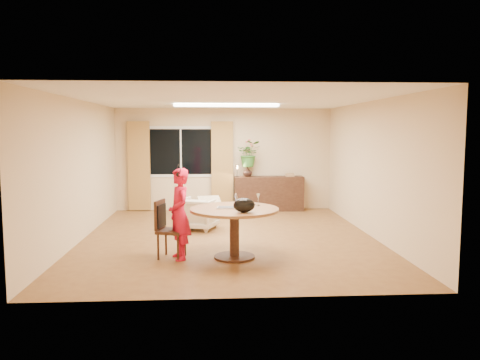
% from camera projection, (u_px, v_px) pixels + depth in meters
% --- Properties ---
extents(floor, '(6.50, 6.50, 0.00)m').
position_uv_depth(floor, '(229.00, 238.00, 8.92)').
color(floor, brown).
rests_on(floor, ground).
extents(ceiling, '(6.50, 6.50, 0.00)m').
position_uv_depth(ceiling, '(229.00, 100.00, 8.65)').
color(ceiling, white).
rests_on(ceiling, wall_back).
extents(wall_back, '(5.50, 0.00, 5.50)m').
position_uv_depth(wall_back, '(224.00, 159.00, 12.01)').
color(wall_back, beige).
rests_on(wall_back, floor).
extents(wall_left, '(0.00, 6.50, 6.50)m').
position_uv_depth(wall_left, '(80.00, 171.00, 8.61)').
color(wall_left, beige).
rests_on(wall_left, floor).
extents(wall_right, '(0.00, 6.50, 6.50)m').
position_uv_depth(wall_right, '(372.00, 169.00, 8.95)').
color(wall_right, beige).
rests_on(wall_right, floor).
extents(window, '(1.70, 0.03, 1.30)m').
position_uv_depth(window, '(181.00, 152.00, 11.90)').
color(window, white).
rests_on(window, wall_back).
extents(curtain_left, '(0.55, 0.08, 2.25)m').
position_uv_depth(curtain_left, '(139.00, 166.00, 11.80)').
color(curtain_left, olive).
rests_on(curtain_left, wall_back).
extents(curtain_right, '(0.55, 0.08, 2.25)m').
position_uv_depth(curtain_right, '(222.00, 166.00, 11.93)').
color(curtain_right, olive).
rests_on(curtain_right, wall_back).
extents(ceiling_panel, '(2.20, 0.35, 0.05)m').
position_uv_depth(ceiling_panel, '(226.00, 105.00, 9.84)').
color(ceiling_panel, white).
rests_on(ceiling_panel, ceiling).
extents(dining_table, '(1.41, 1.41, 0.81)m').
position_uv_depth(dining_table, '(234.00, 219.00, 7.44)').
color(dining_table, brown).
rests_on(dining_table, floor).
extents(dining_chair, '(0.54, 0.52, 0.93)m').
position_uv_depth(dining_chair, '(172.00, 229.00, 7.45)').
color(dining_chair, black).
rests_on(dining_chair, floor).
extents(child, '(0.61, 0.50, 1.45)m').
position_uv_depth(child, '(179.00, 214.00, 7.38)').
color(child, red).
rests_on(child, floor).
extents(laptop, '(0.37, 0.27, 0.23)m').
position_uv_depth(laptop, '(227.00, 201.00, 7.43)').
color(laptop, '#B7B7BC').
rests_on(laptop, dining_table).
extents(tumbler, '(0.10, 0.10, 0.11)m').
position_uv_depth(tumbler, '(240.00, 202.00, 7.68)').
color(tumbler, white).
rests_on(tumbler, dining_table).
extents(wine_glass, '(0.08, 0.08, 0.20)m').
position_uv_depth(wine_glass, '(258.00, 200.00, 7.68)').
color(wine_glass, white).
rests_on(wine_glass, dining_table).
extents(pot_lid, '(0.28, 0.28, 0.04)m').
position_uv_depth(pot_lid, '(249.00, 204.00, 7.73)').
color(pot_lid, white).
rests_on(pot_lid, dining_table).
extents(handbag, '(0.34, 0.20, 0.22)m').
position_uv_depth(handbag, '(244.00, 205.00, 7.02)').
color(handbag, black).
rests_on(handbag, dining_table).
extents(armchair, '(0.90, 0.92, 0.65)m').
position_uv_depth(armchair, '(199.00, 214.00, 9.66)').
color(armchair, beige).
rests_on(armchair, floor).
extents(throw, '(0.52, 0.61, 0.03)m').
position_uv_depth(throw, '(210.00, 198.00, 9.55)').
color(throw, beige).
rests_on(throw, armchair).
extents(sideboard, '(1.75, 0.43, 0.88)m').
position_uv_depth(sideboard, '(269.00, 194.00, 11.93)').
color(sideboard, black).
rests_on(sideboard, floor).
extents(vase, '(0.27, 0.27, 0.25)m').
position_uv_depth(vase, '(248.00, 172.00, 11.84)').
color(vase, black).
rests_on(vase, sideboard).
extents(bouquet, '(0.61, 0.54, 0.66)m').
position_uv_depth(bouquet, '(249.00, 154.00, 11.79)').
color(bouquet, '#2E5E23').
rests_on(bouquet, vase).
extents(book_stack, '(0.25, 0.21, 0.09)m').
position_uv_depth(book_stack, '(290.00, 175.00, 11.91)').
color(book_stack, '#8A5E46').
rests_on(book_stack, sideboard).
extents(desk_lamp, '(0.14, 0.14, 0.31)m').
position_uv_depth(desk_lamp, '(237.00, 171.00, 11.77)').
color(desk_lamp, black).
rests_on(desk_lamp, sideboard).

